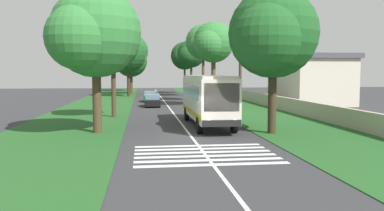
% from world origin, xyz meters
% --- Properties ---
extents(ground, '(160.00, 160.00, 0.00)m').
position_xyz_m(ground, '(0.00, 0.00, 0.00)').
color(ground, '#333335').
extents(grass_verge_left, '(120.00, 8.00, 0.04)m').
position_xyz_m(grass_verge_left, '(15.00, 8.20, 0.02)').
color(grass_verge_left, '#235623').
rests_on(grass_verge_left, ground).
extents(grass_verge_right, '(120.00, 8.00, 0.04)m').
position_xyz_m(grass_verge_right, '(15.00, -8.20, 0.02)').
color(grass_verge_right, '#235623').
rests_on(grass_verge_right, ground).
extents(centre_line, '(110.00, 0.16, 0.01)m').
position_xyz_m(centre_line, '(15.00, 0.00, 0.00)').
color(centre_line, silver).
rests_on(centre_line, ground).
extents(coach_bus, '(11.16, 2.62, 3.73)m').
position_xyz_m(coach_bus, '(5.37, -1.80, 2.15)').
color(coach_bus, silver).
rests_on(coach_bus, ground).
extents(zebra_crossing, '(4.95, 6.80, 0.01)m').
position_xyz_m(zebra_crossing, '(-4.99, 0.00, 0.00)').
color(zebra_crossing, silver).
rests_on(zebra_crossing, ground).
extents(trailing_car_0, '(4.30, 1.78, 1.43)m').
position_xyz_m(trailing_car_0, '(22.62, 1.85, 0.67)').
color(trailing_car_0, black).
rests_on(trailing_car_0, ground).
extents(trailing_car_1, '(4.30, 1.78, 1.43)m').
position_xyz_m(trailing_car_1, '(30.73, 1.93, 0.67)').
color(trailing_car_1, '#145933').
rests_on(trailing_car_1, ground).
extents(roadside_tree_left_0, '(9.14, 7.24, 12.05)m').
position_xyz_m(roadside_tree_left_0, '(61.56, 5.49, 8.28)').
color(roadside_tree_left_0, '#4C3826').
rests_on(roadside_tree_left_0, grass_verge_left).
extents(roadside_tree_left_1, '(7.44, 6.04, 9.16)m').
position_xyz_m(roadside_tree_left_1, '(51.13, 5.21, 5.99)').
color(roadside_tree_left_1, '#4C3826').
rests_on(roadside_tree_left_1, grass_verge_left).
extents(roadside_tree_left_2, '(5.36, 4.56, 8.74)m').
position_xyz_m(roadside_tree_left_2, '(11.73, 5.64, 6.36)').
color(roadside_tree_left_2, '#4C3826').
rests_on(roadside_tree_left_2, grass_verge_left).
extents(roadside_tree_left_3, '(7.12, 5.82, 9.40)m').
position_xyz_m(roadside_tree_left_3, '(2.56, 6.10, 6.34)').
color(roadside_tree_left_3, '#4C3826').
rests_on(roadside_tree_left_3, grass_verge_left).
extents(roadside_tree_left_4, '(6.42, 5.64, 9.59)m').
position_xyz_m(roadside_tree_left_4, '(42.50, 5.36, 6.66)').
color(roadside_tree_left_4, '#3D2D1E').
rests_on(roadside_tree_left_4, grass_verge_left).
extents(roadside_tree_right_0, '(5.79, 4.81, 10.48)m').
position_xyz_m(roadside_tree_right_0, '(30.47, -5.24, 7.96)').
color(roadside_tree_right_0, brown).
rests_on(roadside_tree_right_0, grass_verge_right).
extents(roadside_tree_right_1, '(5.77, 4.81, 9.87)m').
position_xyz_m(roadside_tree_right_1, '(22.32, -5.17, 7.34)').
color(roadside_tree_right_1, brown).
rests_on(roadside_tree_right_1, grass_verge_right).
extents(roadside_tree_right_2, '(5.91, 4.69, 9.43)m').
position_xyz_m(roadside_tree_right_2, '(42.66, -5.07, 6.96)').
color(roadside_tree_right_2, '#4C3826').
rests_on(roadside_tree_right_2, grass_verge_right).
extents(roadside_tree_right_3, '(5.89, 5.27, 9.74)m').
position_xyz_m(roadside_tree_right_3, '(51.51, -4.92, 7.02)').
color(roadside_tree_right_3, '#4C3826').
rests_on(roadside_tree_right_3, grass_verge_right).
extents(roadside_tree_right_4, '(7.23, 5.82, 9.28)m').
position_xyz_m(roadside_tree_right_4, '(0.90, -5.13, 6.26)').
color(roadside_tree_right_4, '#3D2D1E').
rests_on(roadside_tree_right_4, grass_verge_right).
extents(utility_pole, '(0.24, 1.40, 8.65)m').
position_xyz_m(utility_pole, '(7.43, -4.83, 4.51)').
color(utility_pole, '#473828').
rests_on(utility_pole, grass_verge_right).
extents(roadside_wall, '(70.00, 0.40, 1.38)m').
position_xyz_m(roadside_wall, '(20.00, -11.60, 0.73)').
color(roadside_wall, '#B2A893').
rests_on(roadside_wall, grass_verge_right).
extents(roadside_building, '(12.04, 7.81, 6.20)m').
position_xyz_m(roadside_building, '(24.71, -18.20, 3.14)').
color(roadside_building, beige).
rests_on(roadside_building, ground).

